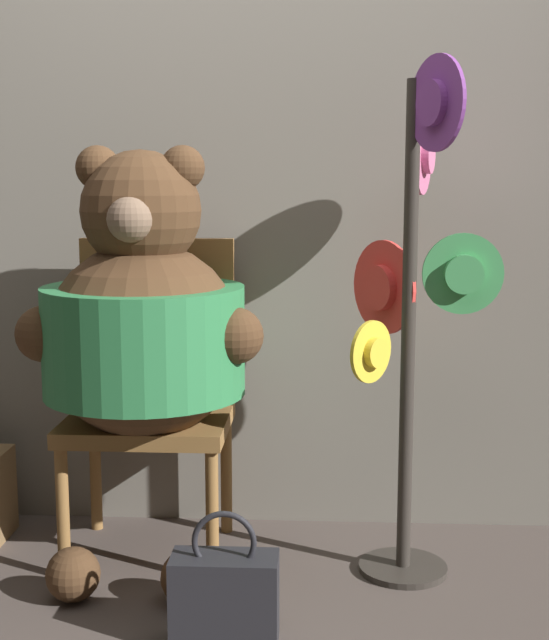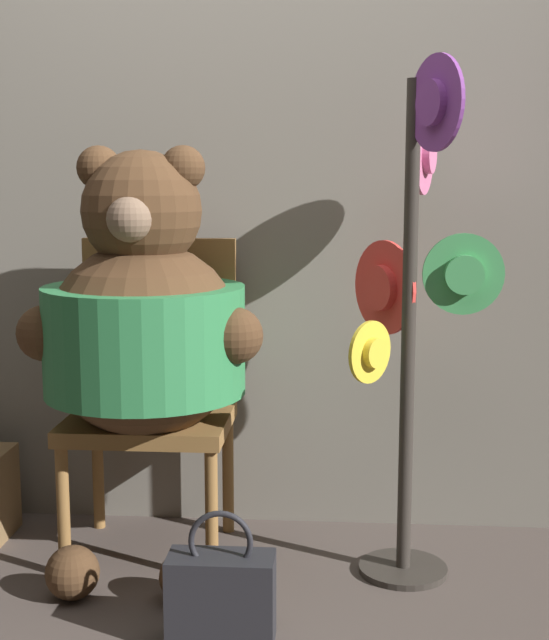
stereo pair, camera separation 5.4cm
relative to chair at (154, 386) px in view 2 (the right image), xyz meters
name	(u,v)px [view 2 (the right image)]	position (x,y,z in m)	size (l,w,h in m)	color
ground_plane	(243,585)	(0.33, -0.31, -0.55)	(14.00, 14.00, 0.00)	#4C423D
wall_back	(259,131)	(0.33, 0.27, 0.85)	(8.00, 0.10, 2.79)	slate
chair	(154,386)	(0.00, 0.00, 0.00)	(0.52, 0.46, 1.03)	olive
teddy_bear	(144,327)	(0.01, -0.16, 0.23)	(0.76, 0.67, 1.33)	#4C331E
hat_display_rack	(413,295)	(0.84, -0.17, 0.33)	(0.47, 0.50, 1.58)	#332D28
handbag_on_ground	(221,596)	(0.31, -0.65, -0.42)	(0.29, 0.13, 0.37)	#232328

